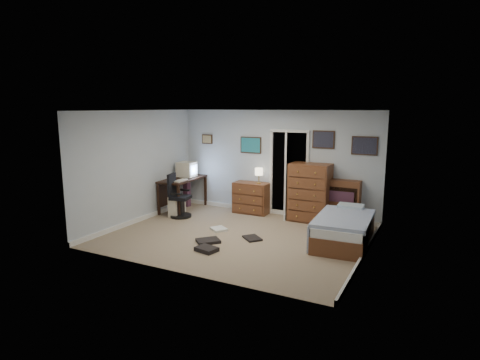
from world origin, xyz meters
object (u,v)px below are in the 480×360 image
computer_desk (180,185)px  tall_dresser (310,193)px  office_chair (178,200)px  bed (344,229)px  low_dresser (251,198)px

computer_desk → tall_dresser: size_ratio=1.10×
office_chair → bed: (3.90, -0.08, -0.12)m
computer_desk → bed: 4.35m
tall_dresser → bed: size_ratio=0.70×
computer_desk → low_dresser: bearing=12.2°
tall_dresser → bed: 1.61m
tall_dresser → office_chair: bearing=-157.6°
computer_desk → office_chair: bearing=-61.5°
office_chair → tall_dresser: size_ratio=0.78×
bed → tall_dresser: bearing=128.7°
tall_dresser → bed: bearing=-46.5°
computer_desk → tall_dresser: 3.28m
low_dresser → tall_dresser: 1.51m
bed → low_dresser: bearing=151.6°
office_chair → computer_desk: bearing=110.3°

